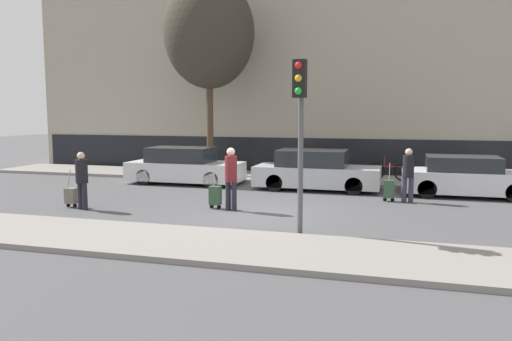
% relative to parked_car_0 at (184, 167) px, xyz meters
% --- Properties ---
extents(ground_plane, '(80.00, 80.00, 0.00)m').
position_rel_parked_car_0_xyz_m(ground_plane, '(4.15, -4.64, -0.66)').
color(ground_plane, '#4C4C4F').
extents(sidewalk_near, '(28.00, 2.50, 0.12)m').
position_rel_parked_car_0_xyz_m(sidewalk_near, '(4.15, -8.39, -0.60)').
color(sidewalk_near, gray).
rests_on(sidewalk_near, ground_plane).
extents(sidewalk_far, '(28.00, 3.00, 0.12)m').
position_rel_parked_car_0_xyz_m(sidewalk_far, '(4.15, 2.36, -0.60)').
color(sidewalk_far, gray).
rests_on(sidewalk_far, ground_plane).
extents(building_facade, '(28.00, 3.22, 11.65)m').
position_rel_parked_car_0_xyz_m(building_facade, '(4.15, 6.14, 5.15)').
color(building_facade, '#A89E8C').
rests_on(building_facade, ground_plane).
extents(parked_car_0, '(4.42, 1.74, 1.41)m').
position_rel_parked_car_0_xyz_m(parked_car_0, '(0.00, 0.00, 0.00)').
color(parked_car_0, silver).
rests_on(parked_car_0, ground_plane).
extents(parked_car_1, '(4.41, 1.78, 1.42)m').
position_rel_parked_car_0_xyz_m(parked_car_1, '(5.15, -0.09, 0.00)').
color(parked_car_1, '#B7BABF').
rests_on(parked_car_1, ground_plane).
extents(parked_car_2, '(4.15, 1.81, 1.32)m').
position_rel_parked_car_0_xyz_m(parked_car_2, '(10.13, -0.11, -0.03)').
color(parked_car_2, silver).
rests_on(parked_car_2, ground_plane).
extents(pedestrian_left, '(0.34, 0.34, 1.64)m').
position_rel_parked_car_0_xyz_m(pedestrian_left, '(-0.62, -5.61, 0.27)').
color(pedestrian_left, '#23232D').
rests_on(pedestrian_left, ground_plane).
extents(trolley_left, '(0.34, 0.29, 1.10)m').
position_rel_parked_car_0_xyz_m(trolley_left, '(-1.13, -5.42, -0.32)').
color(trolley_left, slate).
rests_on(trolley_left, ground_plane).
extents(pedestrian_center, '(0.34, 0.34, 1.78)m').
position_rel_parked_car_0_xyz_m(pedestrian_center, '(3.50, -4.59, 0.35)').
color(pedestrian_center, '#23232D').
rests_on(pedestrian_center, ground_plane).
extents(trolley_center, '(0.34, 0.29, 1.19)m').
position_rel_parked_car_0_xyz_m(trolley_center, '(2.97, -4.44, -0.27)').
color(trolley_center, '#335138').
rests_on(trolley_center, ground_plane).
extents(pedestrian_right, '(0.35, 0.34, 1.66)m').
position_rel_parked_car_0_xyz_m(pedestrian_right, '(8.27, -1.82, 0.28)').
color(pedestrian_right, '#383347').
rests_on(pedestrian_right, ground_plane).
extents(trolley_right, '(0.34, 0.29, 1.21)m').
position_rel_parked_car_0_xyz_m(trolley_right, '(7.73, -1.85, -0.27)').
color(trolley_right, '#335138').
rests_on(trolley_right, ground_plane).
extents(traffic_light, '(0.28, 0.47, 3.86)m').
position_rel_parked_car_0_xyz_m(traffic_light, '(5.91, -7.00, 2.09)').
color(traffic_light, '#515154').
rests_on(traffic_light, ground_plane).
extents(parked_bicycle, '(1.77, 0.06, 0.96)m').
position_rel_parked_car_0_xyz_m(parked_bicycle, '(7.64, 2.12, -0.17)').
color(parked_bicycle, black).
rests_on(parked_bicycle, sidewalk_far).
extents(bare_tree_near_crossing, '(3.77, 3.77, 8.22)m').
position_rel_parked_car_0_xyz_m(bare_tree_near_crossing, '(0.25, 2.14, 5.36)').
color(bare_tree_near_crossing, '#4C3826').
rests_on(bare_tree_near_crossing, sidewalk_far).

